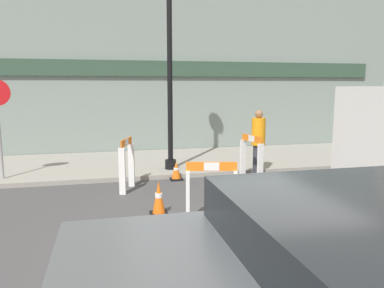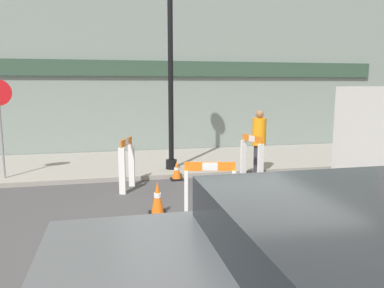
{
  "view_description": "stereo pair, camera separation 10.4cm",
  "coord_description": "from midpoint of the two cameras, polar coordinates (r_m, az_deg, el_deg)",
  "views": [
    {
      "loc": [
        -1.43,
        -4.26,
        2.26
      ],
      "look_at": [
        0.4,
        3.54,
        1.0
      ],
      "focal_mm": 35.0,
      "sensor_mm": 36.0,
      "label": 1
    },
    {
      "loc": [
        -1.33,
        -4.28,
        2.26
      ],
      "look_at": [
        0.4,
        3.54,
        1.0
      ],
      "focal_mm": 35.0,
      "sensor_mm": 36.0,
      "label": 2
    }
  ],
  "objects": [
    {
      "name": "barricade_2",
      "position": [
        8.2,
        -10.25,
        -2.93
      ],
      "size": [
        0.38,
        0.7,
        1.14
      ],
      "rotation": [
        0.0,
        0.0,
        10.63
      ],
      "color": "white",
      "rests_on": "ground_plane"
    },
    {
      "name": "traffic_cone_1",
      "position": [
        9.05,
        -2.75,
        -4.13
      ],
      "size": [
        0.3,
        0.3,
        0.46
      ],
      "color": "black",
      "rests_on": "ground_plane"
    },
    {
      "name": "traffic_cone_2",
      "position": [
        6.79,
        8.83,
        -8.61
      ],
      "size": [
        0.3,
        0.3,
        0.47
      ],
      "color": "black",
      "rests_on": "ground_plane"
    },
    {
      "name": "traffic_cone_0",
      "position": [
        6.65,
        -5.55,
        -8.28
      ],
      "size": [
        0.3,
        0.3,
        0.62
      ],
      "color": "black",
      "rests_on": "ground_plane"
    },
    {
      "name": "ground_plane",
      "position": [
        5.02,
        4.4,
        -17.84
      ],
      "size": [
        60.0,
        60.0,
        0.0
      ],
      "primitive_type": "plane",
      "color": "#424244"
    },
    {
      "name": "storefront_facade",
      "position": [
        12.54,
        -7.04,
        11.13
      ],
      "size": [
        18.0,
        0.22,
        5.5
      ],
      "color": "gray",
      "rests_on": "ground_plane"
    },
    {
      "name": "streetlamp_post",
      "position": [
        9.62,
        -3.78,
        16.4
      ],
      "size": [
        0.44,
        0.44,
        5.3
      ],
      "color": "black",
      "rests_on": "sidewalk_slab"
    },
    {
      "name": "barricade_0",
      "position": [
        6.22,
        2.48,
        -7.0
      ],
      "size": [
        0.85,
        0.32,
        1.02
      ],
      "rotation": [
        0.0,
        0.0,
        6.06
      ],
      "color": "white",
      "rests_on": "ground_plane"
    },
    {
      "name": "person_worker",
      "position": [
        9.36,
        9.75,
        0.42
      ],
      "size": [
        0.46,
        0.46,
        1.66
      ],
      "rotation": [
        0.0,
        0.0,
        -2.56
      ],
      "color": "#33333D",
      "rests_on": "ground_plane"
    },
    {
      "name": "sidewalk_slab",
      "position": [
        10.89,
        -5.69,
        -2.79
      ],
      "size": [
        18.0,
        3.62,
        0.11
      ],
      "color": "gray",
      "rests_on": "ground_plane"
    },
    {
      "name": "barricade_1",
      "position": [
        8.72,
        8.69,
        -2.17
      ],
      "size": [
        0.31,
        0.74,
        1.13
      ],
      "rotation": [
        0.0,
        0.0,
        8.11
      ],
      "color": "white",
      "rests_on": "ground_plane"
    }
  ]
}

